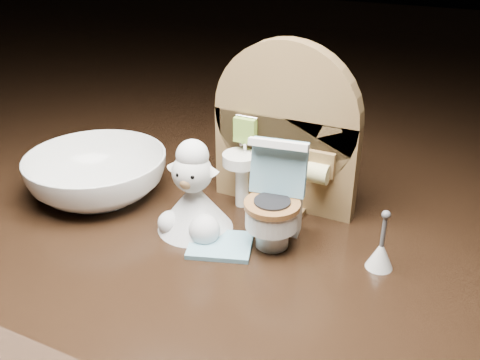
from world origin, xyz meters
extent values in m
cube|color=#392415|center=(0.00, 0.00, -0.05)|extent=(2.50, 2.50, 0.10)
cube|color=brown|center=(0.00, 0.07, 0.04)|extent=(0.13, 0.02, 0.09)
cylinder|color=brown|center=(0.00, 0.07, 0.09)|extent=(0.13, 0.02, 0.13)
cube|color=brown|center=(0.00, 0.07, 0.00)|extent=(0.05, 0.04, 0.01)
cylinder|color=white|center=(-0.03, 0.05, 0.02)|extent=(0.01, 0.01, 0.04)
cylinder|color=white|center=(-0.03, 0.04, 0.05)|extent=(0.03, 0.03, 0.01)
cylinder|color=silver|center=(-0.03, 0.05, 0.06)|extent=(0.00, 0.00, 0.01)
cube|color=#7BA53A|center=(-0.03, 0.05, 0.07)|extent=(0.02, 0.01, 0.02)
cube|color=brown|center=(0.04, 0.06, 0.05)|extent=(0.02, 0.01, 0.02)
cylinder|color=beige|center=(0.04, 0.05, 0.05)|extent=(0.02, 0.02, 0.02)
cylinder|color=white|center=(0.02, 0.00, 0.01)|extent=(0.03, 0.03, 0.02)
cylinder|color=white|center=(0.02, 0.00, 0.03)|extent=(0.04, 0.04, 0.02)
cylinder|color=brown|center=(0.02, 0.00, 0.04)|extent=(0.04, 0.04, 0.00)
cube|color=white|center=(0.01, 0.02, 0.03)|extent=(0.04, 0.02, 0.05)
cube|color=#71A6BA|center=(0.02, 0.01, 0.06)|extent=(0.05, 0.02, 0.04)
cube|color=white|center=(0.02, 0.01, 0.08)|extent=(0.05, 0.02, 0.01)
cylinder|color=#9ECD42|center=(0.02, 0.02, 0.06)|extent=(0.01, 0.01, 0.01)
cube|color=#71A6BA|center=(-0.02, -0.02, 0.00)|extent=(0.06, 0.05, 0.00)
cone|color=white|center=(0.10, 0.01, 0.01)|extent=(0.02, 0.02, 0.02)
cylinder|color=#59595B|center=(0.10, 0.01, 0.03)|extent=(0.00, 0.00, 0.03)
sphere|color=#59595B|center=(0.10, 0.01, 0.05)|extent=(0.01, 0.01, 0.01)
cone|color=silver|center=(-0.05, -0.01, 0.02)|extent=(0.06, 0.06, 0.04)
sphere|color=silver|center=(-0.03, -0.02, 0.01)|extent=(0.03, 0.03, 0.03)
sphere|color=silver|center=(-0.07, -0.02, 0.01)|extent=(0.02, 0.02, 0.02)
sphere|color=silver|center=(-0.05, -0.01, 0.05)|extent=(0.03, 0.03, 0.03)
sphere|color=#A27748|center=(-0.05, -0.02, 0.05)|extent=(0.01, 0.01, 0.01)
sphere|color=silver|center=(-0.05, -0.01, 0.07)|extent=(0.03, 0.03, 0.03)
cone|color=silver|center=(-0.07, -0.01, 0.06)|extent=(0.02, 0.01, 0.02)
cone|color=silver|center=(-0.04, 0.00, 0.06)|extent=(0.02, 0.01, 0.02)
sphere|color=black|center=(-0.06, -0.02, 0.06)|extent=(0.00, 0.00, 0.00)
sphere|color=black|center=(-0.04, -0.02, 0.06)|extent=(0.00, 0.00, 0.00)
imported|color=white|center=(-0.16, 0.00, 0.02)|extent=(0.16, 0.16, 0.04)
camera|label=1|loc=(0.15, -0.34, 0.24)|focal=40.00mm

